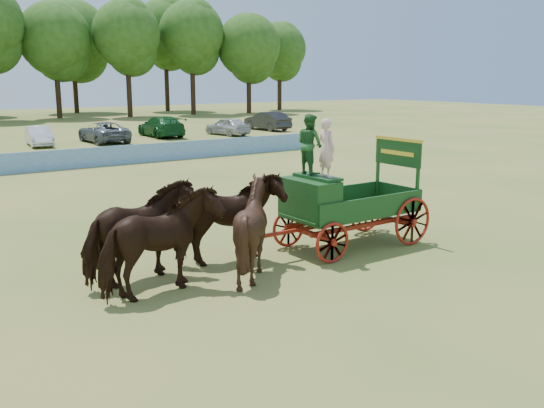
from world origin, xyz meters
The scene contains 8 objects.
ground centered at (0.00, 0.00, 0.00)m, with size 160.00×160.00×0.00m, color olive.
horse_lead_left centered at (-7.44, -1.86, 1.18)m, with size 1.27×2.79×2.36m, color black.
horse_lead_right centered at (-7.44, -0.76, 1.18)m, with size 1.27×2.79×2.36m, color black.
horse_wheel_left centered at (-5.04, -1.86, 1.18)m, with size 1.91×2.15×2.37m, color black.
horse_wheel_right centered at (-5.04, -0.76, 1.18)m, with size 1.27×2.79×2.36m, color black.
farm_dray centered at (-2.09, -1.28, 1.67)m, with size 6.00×2.00×3.77m.
sponsor_banner centered at (-1.00, 18.00, 0.53)m, with size 26.00×0.08×1.05m, color #1F59AA.
parked_cars centered at (-4.02, 30.02, 0.77)m, with size 46.20×7.02×1.65m.
Camera 1 is at (-12.77, -13.71, 4.77)m, focal length 40.00 mm.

